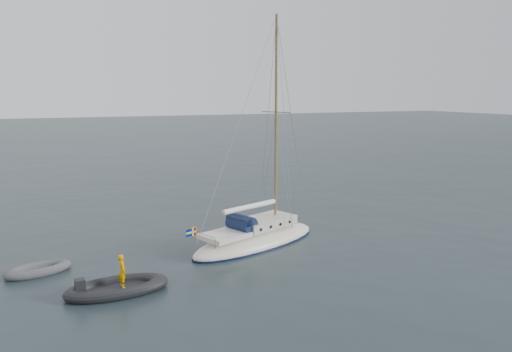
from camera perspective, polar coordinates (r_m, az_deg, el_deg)
name	(u,v)px	position (r m, az deg, el deg)	size (l,w,h in m)	color
ground	(257,249)	(26.74, 0.16, -8.30)	(300.00, 300.00, 0.00)	black
sailboat	(256,227)	(27.20, 0.03, -5.85)	(9.02, 2.70, 12.84)	white
dinghy	(38,270)	(25.24, -23.63, -9.79)	(3.00, 1.36, 0.43)	#535258
rib	(117,287)	(21.87, -15.62, -12.11)	(4.31, 1.96, 1.64)	black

